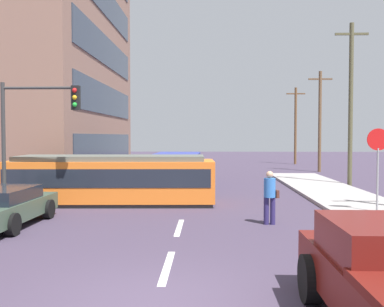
% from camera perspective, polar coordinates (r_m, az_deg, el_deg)
% --- Properties ---
extents(ground_plane, '(120.00, 120.00, 0.00)m').
position_cam_1_polar(ground_plane, '(17.36, -0.82, -6.86)').
color(ground_plane, '#403448').
extents(lane_stripe_1, '(0.16, 2.40, 0.01)m').
position_cam_1_polar(lane_stripe_1, '(9.56, -3.24, -14.47)').
color(lane_stripe_1, silver).
rests_on(lane_stripe_1, ground).
extents(lane_stripe_2, '(0.16, 2.40, 0.01)m').
position_cam_1_polar(lane_stripe_2, '(13.43, -1.67, -9.55)').
color(lane_stripe_2, silver).
rests_on(lane_stripe_2, ground).
extents(lane_stripe_3, '(0.16, 2.40, 0.01)m').
position_cam_1_polar(lane_stripe_3, '(23.85, -0.04, -4.34)').
color(lane_stripe_3, silver).
rests_on(lane_stripe_3, ground).
extents(lane_stripe_4, '(0.16, 2.40, 0.01)m').
position_cam_1_polar(lane_stripe_4, '(29.81, 0.37, -3.01)').
color(lane_stripe_4, silver).
rests_on(lane_stripe_4, ground).
extents(streetcar_tram, '(8.35, 2.87, 1.97)m').
position_cam_1_polar(streetcar_tram, '(18.17, -10.34, -3.26)').
color(streetcar_tram, orange).
rests_on(streetcar_tram, ground).
extents(city_bus, '(2.66, 5.81, 1.76)m').
position_cam_1_polar(city_bus, '(24.91, -2.05, -1.72)').
color(city_bus, '#313B92').
rests_on(city_bus, ground).
extents(pedestrian_crossing, '(0.48, 0.36, 1.67)m').
position_cam_1_polar(pedestrian_crossing, '(13.95, 10.05, -5.23)').
color(pedestrian_crossing, navy).
rests_on(pedestrian_crossing, ground).
extents(parked_sedan_mid, '(2.15, 4.32, 1.19)m').
position_cam_1_polar(parked_sedan_mid, '(14.68, -23.37, -6.27)').
color(parked_sedan_mid, '#3E5240').
rests_on(parked_sedan_mid, ground).
extents(stop_sign, '(0.76, 0.07, 2.88)m').
position_cam_1_polar(stop_sign, '(16.50, 22.94, 0.14)').
color(stop_sign, gray).
rests_on(stop_sign, sidewalk_curb_right).
extents(traffic_light_mast, '(2.81, 0.33, 4.65)m').
position_cam_1_polar(traffic_light_mast, '(16.48, -19.66, 3.95)').
color(traffic_light_mast, '#333333').
rests_on(traffic_light_mast, ground).
extents(utility_pole_mid, '(1.80, 0.24, 8.91)m').
position_cam_1_polar(utility_pole_mid, '(25.78, 19.87, 6.34)').
color(utility_pole_mid, brown).
rests_on(utility_pole_mid, ground).
extents(utility_pole_far, '(1.80, 0.24, 7.70)m').
position_cam_1_polar(utility_pole_far, '(35.15, 16.23, 4.27)').
color(utility_pole_far, brown).
rests_on(utility_pole_far, ground).
extents(utility_pole_distant, '(1.80, 0.24, 7.45)m').
position_cam_1_polar(utility_pole_distant, '(44.05, 13.26, 3.72)').
color(utility_pole_distant, brown).
rests_on(utility_pole_distant, ground).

